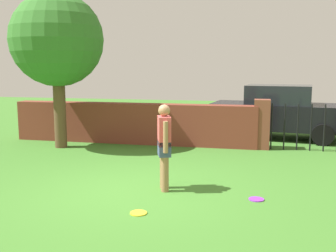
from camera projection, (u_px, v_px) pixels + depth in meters
ground_plane at (136, 191)px, 7.40m from camera, size 40.00×40.00×0.00m
brick_wall at (132, 123)px, 11.97m from camera, size 7.44×0.50×1.21m
tree at (57, 41)px, 10.99m from camera, size 2.60×2.60×4.35m
person at (164, 143)px, 7.36m from camera, size 0.33×0.51×1.62m
fence_gate at (304, 126)px, 10.88m from camera, size 2.73×0.44×1.40m
car at (278, 112)px, 12.80m from camera, size 4.38×2.33×1.72m
frisbee_purple at (256, 199)px, 6.92m from camera, size 0.27×0.27×0.02m
frisbee_yellow at (138, 213)px, 6.26m from camera, size 0.27×0.27×0.02m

